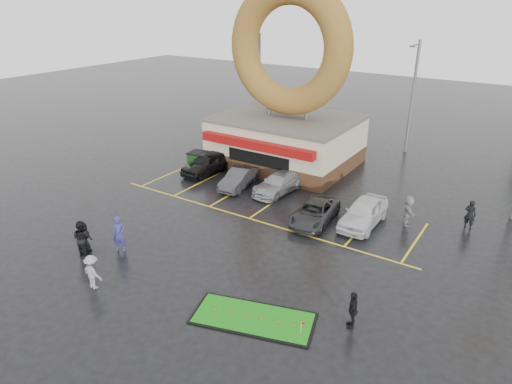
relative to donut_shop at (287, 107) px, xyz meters
The scene contains 18 objects.
ground 14.04m from the donut_shop, 76.98° to the right, with size 120.00×120.00×0.00m, color black.
donut_shop is the anchor object (origin of this frame).
streetlight_left 9.87m from the donut_shop, 135.22° to the left, with size 0.40×2.21×9.00m.
streetlight_mid 10.59m from the donut_shop, 48.62° to the left, with size 0.40×2.21×9.00m.
car_black 7.22m from the donut_shop, 126.80° to the right, with size 1.82×4.52×1.54m, color black.
car_dgrey 7.09m from the donut_shop, 92.66° to the right, with size 1.34×3.83×1.26m, color #313134.
car_silver 6.92m from the donut_shop, 64.79° to the right, with size 1.80×4.42×1.28m, color #939397.
car_grey 10.81m from the donut_shop, 50.77° to the right, with size 1.98×4.29×1.19m, color #2B2B2D.
car_white 11.68m from the donut_shop, 36.68° to the right, with size 1.79×4.44×1.51m, color silver.
person_blue 16.61m from the donut_shop, 91.77° to the right, with size 0.69×0.46×1.91m, color navy.
person_blackjkt 17.98m from the donut_shop, 95.60° to the right, with size 0.93×0.72×1.91m, color black.
person_hoodie 19.50m from the donut_shop, 86.93° to the right, with size 1.06×0.61×1.64m, color gray.
person_bystander 17.79m from the donut_shop, 96.24° to the right, with size 0.82×0.53×1.68m, color black.
person_cameraman 19.58m from the donut_shop, 52.43° to the right, with size 0.94×0.39×1.61m, color black.
person_walker_near 12.71m from the donut_shop, 25.66° to the right, with size 1.69×0.54×1.82m, color gray.
person_walker_far 14.97m from the donut_shop, 15.17° to the right, with size 0.63×0.41×1.72m, color black.
dumpster 7.61m from the donut_shop, 133.14° to the right, with size 1.80×1.20×1.30m, color #183F18.
putting_green 19.42m from the donut_shop, 64.20° to the right, with size 5.39×3.46×0.62m.
Camera 1 is at (13.52, -16.53, 12.13)m, focal length 32.00 mm.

